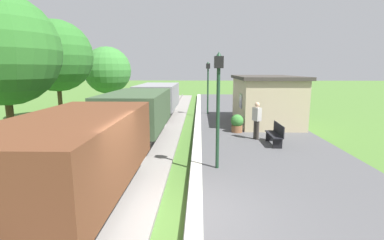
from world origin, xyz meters
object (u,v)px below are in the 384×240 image
Objects in this scene: station_hut at (265,99)px; tree_trackside_far at (56,56)px; person_waiting at (257,119)px; lamp_post_far at (208,78)px; potted_planter at (237,123)px; tree_trackside_mid at (3,50)px; tree_field_left at (107,70)px; bench_near_hut at (276,134)px; freight_train at (137,113)px; lamp_post_near at (218,89)px.

station_hut is 0.89× the size of tree_trackside_far.
lamp_post_far reaches higher than person_waiting.
potted_planter is 0.14× the size of tree_trackside_far.
tree_trackside_far is at bearing -53.85° from person_waiting.
tree_field_left is (-0.48, 13.67, -0.81)m from tree_trackside_mid.
potted_planter is (-1.32, 2.38, 0.00)m from bench_near_hut.
freight_train is at bearing 23.39° from tree_trackside_mid.
lamp_post_near is (-1.33, -5.31, 2.08)m from potted_planter.
bench_near_hut is 11.33m from tree_trackside_mid.
potted_planter is 0.15× the size of tree_trackside_mid.
tree_field_left is at bearing -76.40° from person_waiting.
tree_trackside_far reaches higher than lamp_post_near.
bench_near_hut is (6.13, -1.13, -0.68)m from freight_train.
tree_trackside_mid is 7.70m from tree_trackside_far.
station_hut is 4.37m from person_waiting.
tree_trackside_mid reaches higher than station_hut.
potted_planter is 6.47m from lamp_post_far.
potted_planter is 14.62m from tree_field_left.
bench_near_hut is 4.47m from lamp_post_near.
lamp_post_far is 12.37m from tree_trackside_mid.
bench_near_hut is 14.58m from tree_trackside_far.
potted_planter is at bearing 14.59° from freight_train.
tree_trackside_mid is (-8.12, -9.24, 1.32)m from lamp_post_far.
tree_trackside_mid is (-4.64, -2.01, 2.73)m from freight_train.
freight_train reaches higher than person_waiting.
station_hut is at bearing -135.73° from person_waiting.
lamp_post_far is 9.69m from tree_field_left.
lamp_post_far is at bearing 48.69° from tree_trackside_mid.
freight_train is 8.89m from tree_trackside_far.
lamp_post_near is 11.29m from lamp_post_far.
freight_train is 3.10× the size of tree_trackside_mid.
station_hut is 13.14m from tree_trackside_mid.
lamp_post_far is (-3.32, 3.28, 1.15)m from station_hut.
lamp_post_near is at bearing -44.13° from tree_trackside_far.
freight_train is 12.88m from tree_field_left.
tree_trackside_far is at bearing 103.01° from tree_trackside_mid.
tree_field_left is (-11.25, 12.79, 2.60)m from bench_near_hut.
freight_train is 3.34× the size of station_hut.
freight_train is 12.93× the size of bench_near_hut.
person_waiting is 0.46× the size of lamp_post_near.
tree_field_left is (1.25, 6.17, -0.94)m from tree_trackside_far.
tree_trackside_far is (-9.85, 9.56, 1.45)m from lamp_post_near.
bench_near_hut is 2.72m from potted_planter.
station_hut is 8.75m from lamp_post_near.
person_waiting is (-0.63, 0.94, 0.46)m from bench_near_hut.
tree_trackside_mid reaches higher than person_waiting.
lamp_post_far is at bearing 90.00° from lamp_post_near.
tree_field_left is at bearing 152.73° from lamp_post_far.
person_waiting is at bearing -2.01° from freight_train.
lamp_post_near is at bearing -61.33° from tree_field_left.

